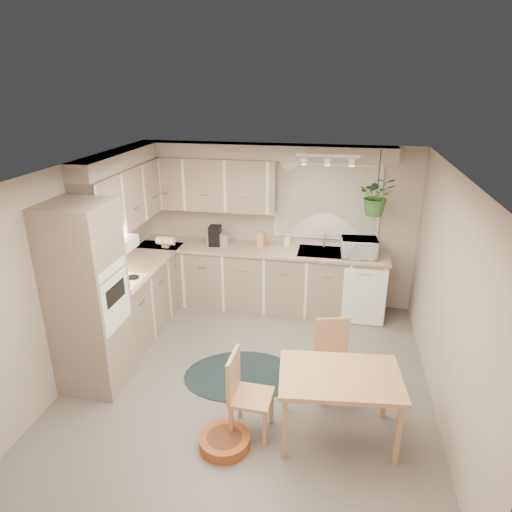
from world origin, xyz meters
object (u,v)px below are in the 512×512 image
chair_back (335,361)px  microwave (359,246)px  braided_rug (240,375)px  chair_left (252,395)px  dining_table (338,406)px  pet_bed (225,441)px

chair_back → microwave: (0.24, 1.80, 0.68)m
braided_rug → chair_left: bearing=-70.3°
chair_left → braided_rug: 0.99m
dining_table → chair_back: (-0.05, 0.63, 0.07)m
microwave → pet_bed: bearing=-118.3°
chair_left → braided_rug: chair_left is taller
dining_table → braided_rug: size_ratio=0.85×
dining_table → microwave: (0.19, 2.43, 0.75)m
chair_back → braided_rug: chair_back is taller
braided_rug → dining_table: bearing=-34.4°
dining_table → chair_back: size_ratio=1.32×
braided_rug → pet_bed: (0.09, -1.10, 0.05)m
dining_table → pet_bed: dining_table is taller
dining_table → chair_left: chair_left is taller
chair_back → pet_bed: 1.42m
chair_back → pet_bed: (-0.97, -0.96, -0.37)m
braided_rug → pet_bed: 1.10m
dining_table → microwave: size_ratio=2.32×
chair_back → chair_left: bearing=28.0°
braided_rug → pet_bed: pet_bed is taller
pet_bed → braided_rug: bearing=94.7°
chair_left → pet_bed: size_ratio=1.76×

